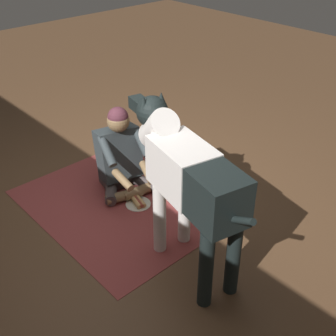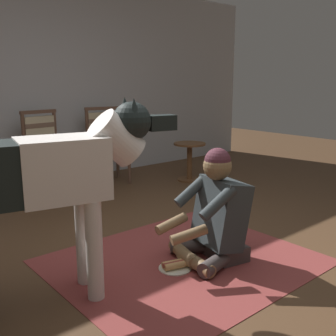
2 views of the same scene
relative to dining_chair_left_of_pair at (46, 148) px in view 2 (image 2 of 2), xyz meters
The scene contains 9 objects.
ground_plane 2.55m from the dining_chair_left_of_pair, 91.72° to the right, with size 13.56×13.56×0.00m, color brown.
back_wall 0.89m from the dining_chair_left_of_pair, 99.05° to the left, with size 7.83×0.10×2.60m, color #B3B6BD.
area_rug 2.56m from the dining_chair_left_of_pair, 91.44° to the right, with size 1.84×1.57×0.01m, color brown.
dining_chair_left_of_pair is the anchor object (origin of this frame).
dining_chair_right_of_pair 0.83m from the dining_chair_left_of_pair, ahead, with size 0.55×0.55×0.98m.
person_sitting_on_floor 2.64m from the dining_chair_left_of_pair, 86.90° to the right, with size 0.70×0.57×0.86m.
large_dog 2.59m from the dining_chair_left_of_pair, 112.73° to the right, with size 1.52×0.51×1.23m.
hot_dog_on_plate 2.61m from the dining_chair_left_of_pair, 94.24° to the right, with size 0.24×0.24×0.06m.
round_side_table 1.85m from the dining_chair_left_of_pair, 23.14° to the right, with size 0.42×0.42×0.51m.
Camera 2 is at (-1.90, -2.09, 1.35)m, focal length 43.26 mm.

